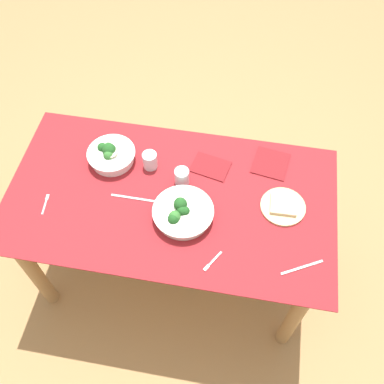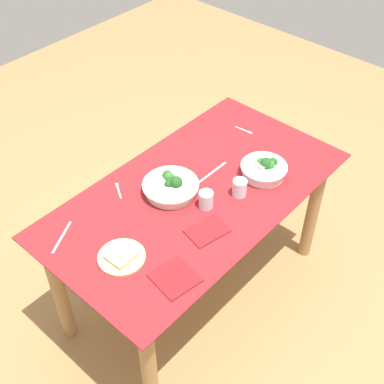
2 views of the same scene
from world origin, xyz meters
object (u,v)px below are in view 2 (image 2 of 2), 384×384
Objects in this scene: fork_by_far_bowl at (118,190)px; fork_by_near_bowl at (244,130)px; napkin_folded_upper at (175,278)px; broccoli_bowl_near at (171,187)px; water_glass_side at (240,188)px; broccoli_bowl_far at (264,169)px; bread_side_plate at (122,257)px; water_glass_center at (206,200)px; table_knife_left at (212,173)px; table_knife_right at (62,237)px; napkin_folded_lower at (207,231)px.

fork_by_far_bowl is 0.79m from fork_by_near_bowl.
napkin_folded_upper reaches higher than fork_by_far_bowl.
water_glass_side is (-0.20, 0.25, 0.01)m from broccoli_bowl_near.
broccoli_bowl_far reaches higher than napkin_folded_upper.
bread_side_plate is (0.43, 0.13, -0.02)m from broccoli_bowl_near.
napkin_folded_upper is (-0.07, 0.23, -0.01)m from bread_side_plate.
broccoli_bowl_far reaches higher than water_glass_side.
fork_by_far_bowl is 0.93× the size of fork_by_near_bowl.
water_glass_center is 0.97× the size of water_glass_side.
water_glass_center is at bearing -21.80° from water_glass_side.
fork_by_near_bowl is at bearing -145.26° from water_glass_side.
fork_by_near_bowl and table_knife_left have the same top height.
fork_by_far_bowl is 0.37m from table_knife_right.
water_glass_center is at bearing 172.81° from bread_side_plate.
water_glass_side reaches higher than fork_by_near_bowl.
napkin_folded_upper and napkin_folded_lower have the same top height.
water_glass_side is 0.79× the size of fork_by_near_bowl.
fork_by_far_bowl is at bearing -107.18° from fork_by_near_bowl.
broccoli_bowl_near reaches higher than water_glass_side.
bread_side_plate reaches higher than table_knife_right.
bread_side_plate is 0.64m from water_glass_side.
table_knife_right is 0.54m from napkin_folded_upper.
napkin_folded_lower is at bearing -70.57° from fork_by_near_bowl.
napkin_folded_lower is at bearing -139.14° from fork_by_far_bowl.
table_knife_left is (-0.39, 0.25, -0.00)m from fork_by_far_bowl.
napkin_folded_upper is 0.96× the size of napkin_folded_lower.
fork_by_far_bowl is 0.53× the size of table_knife_right.
water_glass_side is at bearing -61.22° from fork_by_near_bowl.
water_glass_center is 0.43m from napkin_folded_upper.
fork_by_far_bowl is at bearing -80.68° from napkin_folded_lower.
napkin_folded_upper is (0.20, 0.55, 0.00)m from fork_by_far_bowl.
broccoli_bowl_near is at bearing -134.80° from napkin_folded_upper.
water_glass_side is 0.28m from napkin_folded_lower.
broccoli_bowl_far is 0.26m from table_knife_left.
napkin_folded_upper is at bearing -168.29° from fork_by_far_bowl.
water_glass_side is at bearing 168.84° from bread_side_plate.
water_glass_center reaches higher than table_knife_left.
fork_by_far_bowl is (0.16, -0.19, -0.03)m from broccoli_bowl_near.
table_knife_right is at bearing 164.80° from table_knife_left.
bread_side_plate is (0.82, -0.13, -0.03)m from broccoli_bowl_far.
fork_by_near_bowl is at bearing -171.10° from bread_side_plate.
bread_side_plate is at bearing -11.16° from water_glass_side.
broccoli_bowl_far reaches higher than water_glass_center.
fork_by_far_bowl is (0.36, -0.44, -0.04)m from water_glass_side.
table_knife_left and table_knife_right have the same top height.
broccoli_bowl_near is 2.51× the size of fork_by_near_bowl.
water_glass_center is 0.62m from fork_by_near_bowl.
fork_by_near_bowl is 0.40m from table_knife_left.
bread_side_plate is 1.89× the size of fork_by_near_bowl.
table_knife_left is (-0.03, -0.19, -0.04)m from water_glass_side.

